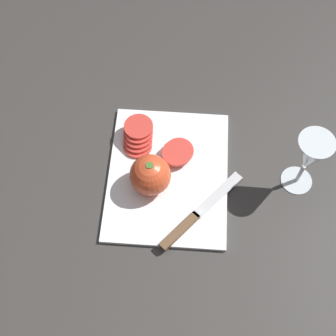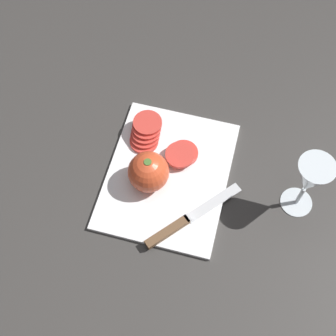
{
  "view_description": "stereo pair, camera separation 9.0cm",
  "coord_description": "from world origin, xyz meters",
  "px_view_note": "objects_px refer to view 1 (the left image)",
  "views": [
    {
      "loc": [
        -0.41,
        -0.04,
        0.96
      ],
      "look_at": [
        0.07,
        -0.01,
        0.04
      ],
      "focal_mm": 50.0,
      "sensor_mm": 36.0,
      "label": 1
    },
    {
      "loc": [
        -0.4,
        -0.13,
        0.96
      ],
      "look_at": [
        0.07,
        -0.01,
        0.04
      ],
      "focal_mm": 50.0,
      "sensor_mm": 36.0,
      "label": 2
    }
  ],
  "objects_px": {
    "wine_glass": "(310,156)",
    "tomato_slice_stack_near": "(178,152)",
    "knife": "(188,223)",
    "tomato_slice_stack_far": "(138,136)",
    "whole_tomato": "(150,175)"
  },
  "relations": [
    {
      "from": "knife",
      "to": "tomato_slice_stack_near",
      "type": "relative_size",
      "value": 2.41
    },
    {
      "from": "tomato_slice_stack_far",
      "to": "wine_glass",
      "type": "bearing_deg",
      "value": -101.46
    },
    {
      "from": "wine_glass",
      "to": "tomato_slice_stack_near",
      "type": "xyz_separation_m",
      "value": [
        0.04,
        0.28,
        -0.09
      ]
    },
    {
      "from": "knife",
      "to": "tomato_slice_stack_near",
      "type": "bearing_deg",
      "value": 51.66
    },
    {
      "from": "wine_glass",
      "to": "tomato_slice_stack_near",
      "type": "relative_size",
      "value": 2.07
    },
    {
      "from": "whole_tomato",
      "to": "knife",
      "type": "relative_size",
      "value": 0.46
    },
    {
      "from": "knife",
      "to": "tomato_slice_stack_far",
      "type": "xyz_separation_m",
      "value": [
        0.2,
        0.13,
        0.01
      ]
    },
    {
      "from": "whole_tomato",
      "to": "tomato_slice_stack_far",
      "type": "height_order",
      "value": "whole_tomato"
    },
    {
      "from": "knife",
      "to": "wine_glass",
      "type": "bearing_deg",
      "value": -21.48
    },
    {
      "from": "whole_tomato",
      "to": "knife",
      "type": "xyz_separation_m",
      "value": [
        -0.09,
        -0.09,
        -0.04
      ]
    },
    {
      "from": "whole_tomato",
      "to": "tomato_slice_stack_near",
      "type": "relative_size",
      "value": 1.11
    },
    {
      "from": "wine_glass",
      "to": "knife",
      "type": "height_order",
      "value": "wine_glass"
    },
    {
      "from": "wine_glass",
      "to": "whole_tomato",
      "type": "height_order",
      "value": "wine_glass"
    },
    {
      "from": "whole_tomato",
      "to": "knife",
      "type": "height_order",
      "value": "whole_tomato"
    },
    {
      "from": "knife",
      "to": "tomato_slice_stack_near",
      "type": "distance_m",
      "value": 0.17
    }
  ]
}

